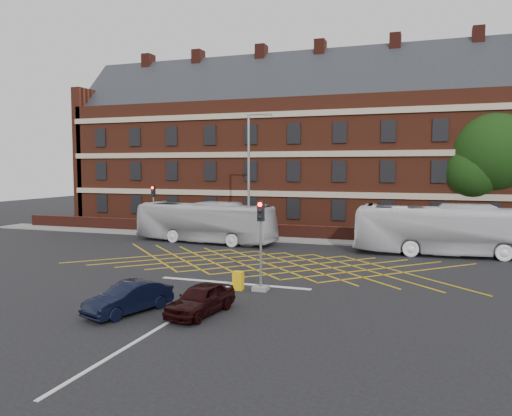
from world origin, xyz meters
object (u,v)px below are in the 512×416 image
(bus_left, at_px, (205,222))
(street_lamp, at_px, (250,200))
(bus_right, at_px, (448,230))
(traffic_light_near, at_px, (261,254))
(car_navy, at_px, (129,298))
(car_maroon, at_px, (201,299))
(direction_signs, at_px, (166,219))
(traffic_light_far, at_px, (154,215))
(utility_cabinet, at_px, (238,281))
(deciduous_tree, at_px, (491,158))

(bus_left, bearing_deg, street_lamp, -89.45)
(bus_right, distance_m, traffic_light_near, 15.71)
(car_navy, xyz_separation_m, car_maroon, (2.82, 0.80, -0.00))
(bus_left, bearing_deg, direction_signs, 66.91)
(traffic_light_far, xyz_separation_m, direction_signs, (0.75, 0.82, -0.39))
(utility_cabinet, bearing_deg, bus_right, 53.63)
(bus_right, distance_m, traffic_light_far, 23.51)
(bus_left, relative_size, deciduous_tree, 1.08)
(traffic_light_near, height_order, utility_cabinet, traffic_light_near)
(car_maroon, xyz_separation_m, traffic_light_near, (1.05, 4.43, 1.15))
(street_lamp, bearing_deg, deciduous_tree, 28.61)
(bus_right, distance_m, car_navy, 22.24)
(bus_right, height_order, car_maroon, bus_right)
(bus_left, height_order, utility_cabinet, bus_left)
(deciduous_tree, height_order, direction_signs, deciduous_tree)
(bus_left, distance_m, direction_signs, 5.74)
(car_maroon, xyz_separation_m, utility_cabinet, (-0.00, 4.17, -0.16))
(car_navy, bearing_deg, street_lamp, 112.65)
(bus_right, height_order, car_navy, bus_right)
(bus_right, xyz_separation_m, street_lamp, (-13.86, -0.39, 1.73))
(car_maroon, distance_m, street_lamp, 17.79)
(traffic_light_far, relative_size, street_lamp, 0.44)
(traffic_light_near, bearing_deg, street_lamp, 111.97)
(traffic_light_far, bearing_deg, bus_left, -19.16)
(bus_right, xyz_separation_m, direction_signs, (-22.68, 2.81, -0.32))
(car_maroon, relative_size, street_lamp, 0.37)
(street_lamp, relative_size, utility_cabinet, 10.91)
(traffic_light_far, bearing_deg, utility_cabinet, -48.32)
(deciduous_tree, distance_m, street_lamp, 19.96)
(bus_left, distance_m, car_navy, 18.99)
(traffic_light_near, distance_m, direction_signs, 21.11)
(car_navy, height_order, direction_signs, direction_signs)
(traffic_light_far, xyz_separation_m, street_lamp, (9.57, -2.38, 1.67))
(bus_left, distance_m, deciduous_tree, 23.52)
(car_maroon, xyz_separation_m, traffic_light_far, (-13.63, 19.47, 1.15))
(traffic_light_near, distance_m, street_lamp, 13.75)
(bus_left, relative_size, car_navy, 3.05)
(utility_cabinet, bearing_deg, traffic_light_far, 131.68)
(bus_left, distance_m, street_lamp, 4.26)
(traffic_light_far, distance_m, direction_signs, 1.17)
(bus_right, height_order, utility_cabinet, bus_right)
(deciduous_tree, bearing_deg, traffic_light_far, -165.29)
(car_maroon, xyz_separation_m, street_lamp, (-4.06, 17.09, 2.82))
(traffic_light_near, bearing_deg, deciduous_tree, 61.10)
(street_lamp, distance_m, utility_cabinet, 13.87)
(bus_left, height_order, deciduous_tree, deciduous_tree)
(bus_left, xyz_separation_m, traffic_light_near, (8.93, -13.05, 0.18))
(bus_left, distance_m, traffic_light_far, 6.09)
(traffic_light_near, distance_m, traffic_light_far, 21.02)
(deciduous_tree, bearing_deg, bus_right, -110.85)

